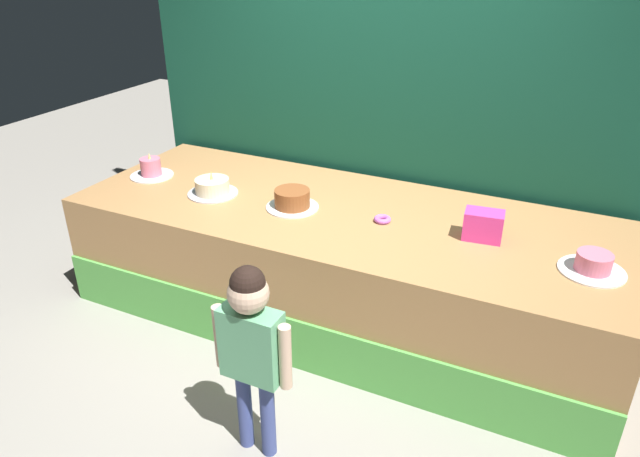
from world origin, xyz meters
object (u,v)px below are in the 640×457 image
Objects in this scene: cake_center_right at (292,200)px; cake_far_right at (593,264)px; pink_box at (483,225)px; donut at (382,219)px; cake_center_left at (212,187)px; child_figure at (251,338)px; cake_far_left at (151,169)px.

cake_center_right is 1.78m from cake_far_right.
pink_box is 0.60m from donut.
donut is 0.60m from cake_center_right.
cake_center_right is (0.59, 0.03, 0.01)m from cake_center_left.
child_figure reaches higher than cake_far_left.
pink_box is 1.78m from cake_center_left.
cake_far_left is at bearing -179.58° from donut.
cake_center_left is 0.59m from cake_center_right.
child_figure is 2.02m from cake_far_left.
donut is (-0.59, -0.04, -0.07)m from pink_box.
cake_center_right is (1.19, -0.05, 0.00)m from cake_far_left.
child_figure is 3.43× the size of cake_far_left.
pink_box is at bearing 1.27° from cake_far_left.
cake_far_right is (1.78, -0.03, -0.01)m from cake_center_right.
child_figure reaches higher than pink_box.
cake_far_left is at bearing 172.36° from cake_center_left.
child_figure is 1.79m from cake_far_right.
pink_box is at bearing 168.04° from cake_far_right.
cake_center_left is 2.37m from cake_far_right.
donut is 0.31× the size of cake_far_right.
cake_center_right is at bearing -2.18° from cake_far_left.
cake_center_left is at bearing -179.84° from cake_far_right.
donut is 1.78m from cake_far_left.
cake_far_left is at bearing 177.82° from cake_center_right.
cake_far_left reaches higher than pink_box.
cake_center_left reaches higher than cake_far_right.
child_figure is 3.12× the size of cake_center_right.
cake_center_left is at bearing -7.64° from cake_far_left.
pink_box reaches higher than cake_center_right.
child_figure reaches higher than donut.
child_figure is at bearing -37.48° from cake_far_left.
pink_box is 0.70× the size of cake_far_left.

